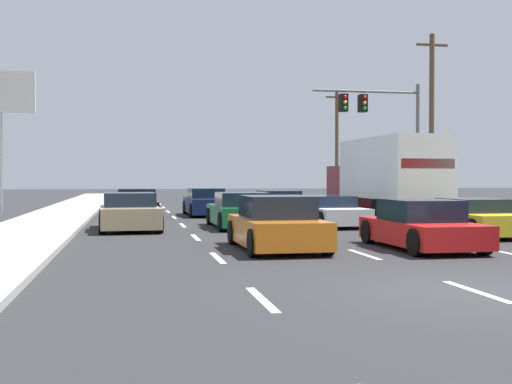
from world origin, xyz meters
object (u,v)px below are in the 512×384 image
object	(u,v)px
car_black	(136,204)
car_orange	(277,225)
car_navy	(206,203)
traffic_signal_mast	(376,116)
car_tan	(129,213)
car_white	(328,211)
car_green	(241,212)
utility_pole_mid	(432,120)
car_yellow	(473,218)
box_truck	(384,173)
utility_pole_far	(337,143)
car_gray	(278,204)
car_red	(421,226)

from	to	relation	value
car_black	car_orange	xyz separation A→B (m)	(3.30, -13.74, 0.01)
car_navy	traffic_signal_mast	size ratio (longest dim) A/B	0.63
car_tan	car_white	world-z (taller)	car_tan
car_green	utility_pole_mid	distance (m)	17.05
car_tan	car_yellow	distance (m)	11.15
car_yellow	car_green	bearing A→B (deg)	145.23
car_tan	car_navy	bearing A→B (deg)	66.07
car_white	box_truck	size ratio (longest dim) A/B	0.57
car_yellow	traffic_signal_mast	bearing A→B (deg)	79.46
traffic_signal_mast	car_navy	bearing A→B (deg)	-159.80
car_black	utility_pole_far	xyz separation A→B (m)	(15.69, 20.01, 3.90)
utility_pole_mid	car_gray	bearing A→B (deg)	-159.44
car_green	car_orange	size ratio (longest dim) A/B	1.08
car_green	car_white	bearing A→B (deg)	6.71
car_black	car_gray	size ratio (longest dim) A/B	1.11
car_orange	car_white	distance (m)	8.33
car_tan	car_orange	world-z (taller)	car_orange
car_green	car_red	xyz separation A→B (m)	(3.29, -7.58, -0.02)
car_white	car_navy	bearing A→B (deg)	117.33
car_tan	car_red	distance (m)	10.26
car_white	utility_pole_mid	bearing A→B (deg)	48.79
car_navy	car_yellow	distance (m)	13.86
car_navy	car_white	xyz separation A→B (m)	(3.72, -7.20, -0.07)
car_tan	utility_pole_mid	world-z (taller)	utility_pole_mid
car_black	box_truck	size ratio (longest dim) A/B	0.57
car_gray	traffic_signal_mast	xyz separation A→B (m)	(6.39, 3.94, 4.61)
car_orange	car_white	xyz separation A→B (m)	(3.62, 7.50, -0.07)
car_black	traffic_signal_mast	distance (m)	14.46
car_white	car_green	bearing A→B (deg)	-173.29
car_black	traffic_signal_mast	world-z (taller)	traffic_signal_mast
car_orange	utility_pole_far	bearing A→B (deg)	69.84
car_green	car_yellow	xyz separation A→B (m)	(6.44, -4.47, -0.05)
car_black	car_tan	bearing A→B (deg)	-92.31
car_navy	car_white	distance (m)	8.11
car_black	utility_pole_mid	distance (m)	17.14
car_tan	car_gray	size ratio (longest dim) A/B	1.05
car_tan	car_green	xyz separation A→B (m)	(3.87, 0.24, -0.01)
box_truck	utility_pole_mid	distance (m)	10.11
car_orange	utility_pole_far	xyz separation A→B (m)	(12.39, 33.75, 3.89)
utility_pole_far	car_white	bearing A→B (deg)	-108.49
car_white	car_yellow	distance (m)	5.77
car_navy	car_green	size ratio (longest dim) A/B	1.01
car_green	utility_pole_far	xyz separation A→B (m)	(12.10, 26.64, 3.91)
car_orange	car_yellow	size ratio (longest dim) A/B	0.95
car_white	car_yellow	size ratio (longest dim) A/B	1.12
car_gray	box_truck	size ratio (longest dim) A/B	0.51
car_tan	car_gray	distance (m)	10.13
car_navy	box_truck	bearing A→B (deg)	-32.63
car_white	utility_pole_far	size ratio (longest dim) A/B	0.54
car_navy	box_truck	xyz separation A→B (m)	(7.00, -4.48, 1.35)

